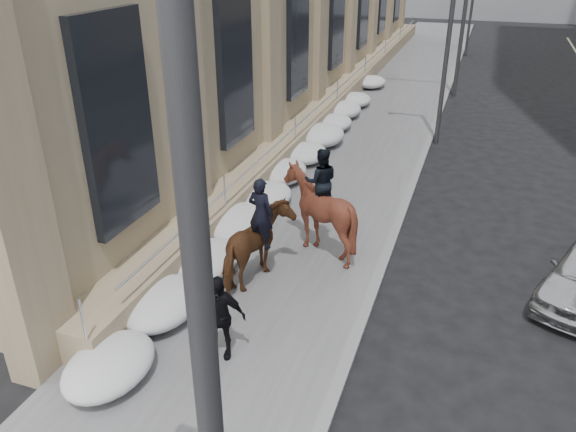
{
  "coord_description": "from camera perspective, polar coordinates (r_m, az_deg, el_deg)",
  "views": [
    {
      "loc": [
        4.33,
        -8.49,
        7.46
      ],
      "look_at": [
        0.53,
        2.48,
        1.7
      ],
      "focal_mm": 35.0,
      "sensor_mm": 36.0,
      "label": 1
    }
  ],
  "objects": [
    {
      "name": "streetlight_near",
      "position": [
        4.13,
        -10.1,
        -18.41
      ],
      "size": [
        1.71,
        0.24,
        8.0
      ],
      "color": "#2D2D30",
      "rests_on": "ground"
    },
    {
      "name": "sidewalk",
      "position": [
        20.38,
        5.54,
        4.97
      ],
      "size": [
        5.0,
        80.0,
        0.12
      ],
      "primitive_type": "cube",
      "color": "#545456",
      "rests_on": "ground"
    },
    {
      "name": "streetlight_mid",
      "position": [
        22.73,
        15.74,
        18.19
      ],
      "size": [
        1.71,
        0.24,
        8.0
      ],
      "color": "#2D2D30",
      "rests_on": "ground"
    },
    {
      "name": "mounted_horse_right",
      "position": [
        14.23,
        3.17,
        0.76
      ],
      "size": [
        2.36,
        2.49,
        2.77
      ],
      "rotation": [
        0.0,
        0.0,
        3.47
      ],
      "color": "#451E13",
      "rests_on": "sidewalk"
    },
    {
      "name": "mounted_horse_left",
      "position": [
        13.01,
        -3.1,
        -2.82
      ],
      "size": [
        1.31,
        2.3,
        2.59
      ],
      "rotation": [
        0.0,
        0.0,
        2.99
      ],
      "color": "#452714",
      "rests_on": "sidewalk"
    },
    {
      "name": "pedestrian",
      "position": [
        10.9,
        -7.09,
        -10.12
      ],
      "size": [
        1.12,
        0.7,
        1.78
      ],
      "primitive_type": "imported",
      "rotation": [
        0.0,
        0.0,
        0.28
      ],
      "color": "black",
      "rests_on": "sidewalk"
    },
    {
      "name": "traffic_signal",
      "position": [
        30.77,
        15.65,
        19.04
      ],
      "size": [
        4.1,
        0.22,
        6.0
      ],
      "color": "#2D2D30",
      "rests_on": "ground"
    },
    {
      "name": "snow_bank",
      "position": [
        18.91,
        -0.0,
        4.69
      ],
      "size": [
        1.7,
        18.1,
        0.76
      ],
      "color": "silver",
      "rests_on": "sidewalk"
    },
    {
      "name": "curb",
      "position": [
        19.99,
        12.85,
        3.97
      ],
      "size": [
        0.24,
        80.0,
        0.12
      ],
      "primitive_type": "cube",
      "color": "slate",
      "rests_on": "ground"
    },
    {
      "name": "ground",
      "position": [
        12.1,
        -6.36,
        -11.86
      ],
      "size": [
        140.0,
        140.0,
        0.0
      ],
      "primitive_type": "plane",
      "color": "black",
      "rests_on": "ground"
    }
  ]
}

